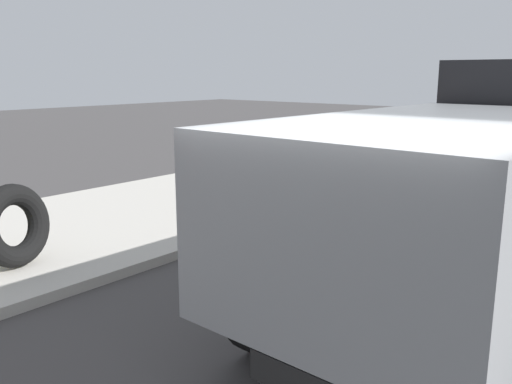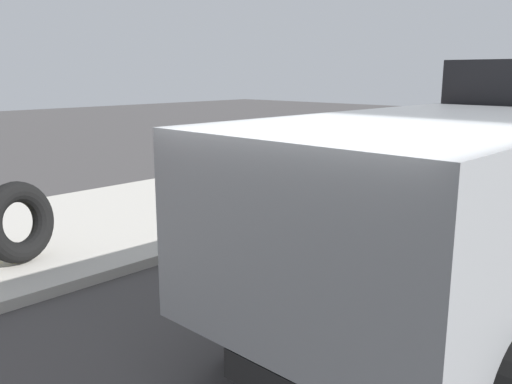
% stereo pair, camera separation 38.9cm
% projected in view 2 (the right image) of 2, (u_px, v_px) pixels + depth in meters
% --- Properties ---
extents(sidewalk_curb, '(36.00, 5.00, 0.15)m').
position_uv_depth(sidewalk_curb, '(18.00, 241.00, 9.07)').
color(sidewalk_curb, '#BCB7AD').
rests_on(sidewalk_curb, ground).
extents(loose_tire, '(1.25, 0.75, 1.20)m').
position_uv_depth(loose_tire, '(18.00, 222.00, 7.69)').
color(loose_tire, black).
rests_on(loose_tire, sidewalk_curb).
extents(dump_truck_gray, '(7.04, 2.90, 3.00)m').
position_uv_depth(dump_truck_gray, '(487.00, 181.00, 6.20)').
color(dump_truck_gray, slate).
rests_on(dump_truck_gray, ground).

